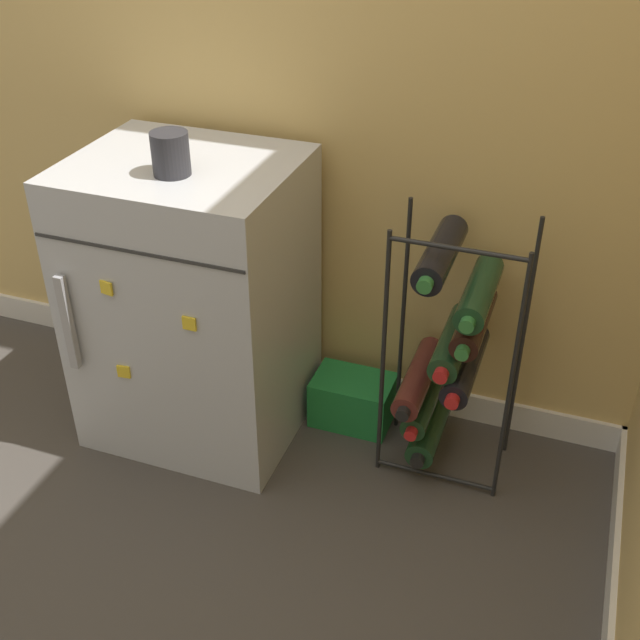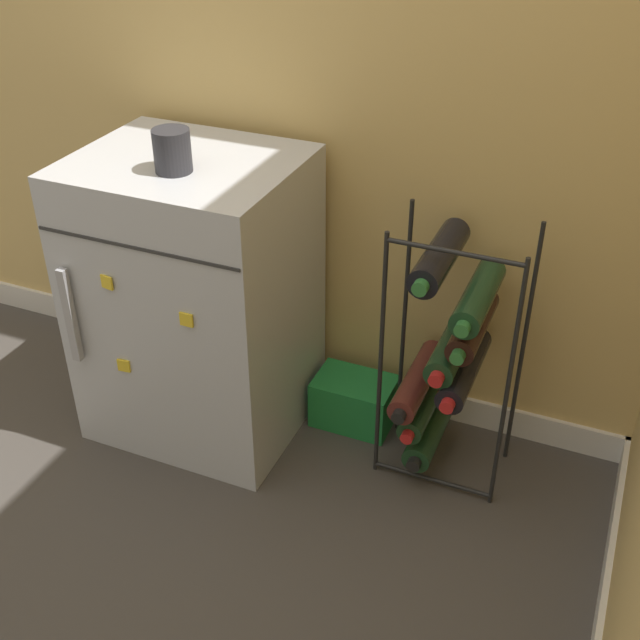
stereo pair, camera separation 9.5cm
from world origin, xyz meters
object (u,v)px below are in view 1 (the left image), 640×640
Objects in this scene: mini_fridge at (194,302)px; wine_rack at (448,349)px; soda_box at (353,400)px; fridge_top_cup at (171,154)px.

mini_fridge reaches higher than wine_rack.
wine_rack is 3.17× the size of soda_box.
soda_box is 2.22× the size of fridge_top_cup.
soda_box is (0.43, 0.14, -0.34)m from mini_fridge.
wine_rack is (0.71, 0.07, -0.03)m from mini_fridge.
mini_fridge reaches higher than soda_box.
mini_fridge is 7.82× the size of fridge_top_cup.
fridge_top_cup is at bearing -168.44° from wine_rack.
soda_box is at bearing 164.36° from wine_rack.
fridge_top_cup is at bearing -151.65° from soda_box.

